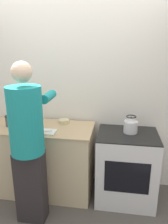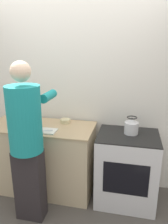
{
  "view_description": "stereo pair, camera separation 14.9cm",
  "coord_description": "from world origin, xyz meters",
  "px_view_note": "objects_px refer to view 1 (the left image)",
  "views": [
    {
      "loc": [
        0.57,
        -2.16,
        1.9
      ],
      "look_at": [
        0.2,
        0.21,
        1.17
      ],
      "focal_mm": 35.0,
      "sensor_mm": 36.0,
      "label": 1
    },
    {
      "loc": [
        0.72,
        -2.14,
        1.9
      ],
      "look_at": [
        0.2,
        0.21,
        1.17
      ],
      "focal_mm": 35.0,
      "sensor_mm": 36.0,
      "label": 2
    }
  ],
  "objects_px": {
    "cutting_board": "(44,132)",
    "kettle": "(131,126)",
    "person": "(28,141)",
    "knife": "(42,131)",
    "oven": "(126,167)",
    "bowl_prep": "(64,121)",
    "canister_jar": "(10,121)"
  },
  "relations": [
    {
      "from": "knife",
      "to": "person",
      "type": "bearing_deg",
      "value": -109.3
    },
    {
      "from": "bowl_prep",
      "to": "person",
      "type": "bearing_deg",
      "value": -106.73
    },
    {
      "from": "kettle",
      "to": "bowl_prep",
      "type": "distance_m",
      "value": 0.87
    },
    {
      "from": "bowl_prep",
      "to": "canister_jar",
      "type": "relative_size",
      "value": 1.0
    },
    {
      "from": "person",
      "to": "knife",
      "type": "distance_m",
      "value": 0.32
    },
    {
      "from": "oven",
      "to": "kettle",
      "type": "relative_size",
      "value": 4.29
    },
    {
      "from": "person",
      "to": "oven",
      "type": "bearing_deg",
      "value": 26.12
    },
    {
      "from": "cutting_board",
      "to": "kettle",
      "type": "relative_size",
      "value": 1.43
    },
    {
      "from": "person",
      "to": "canister_jar",
      "type": "relative_size",
      "value": 12.96
    },
    {
      "from": "oven",
      "to": "kettle",
      "type": "distance_m",
      "value": 0.54
    },
    {
      "from": "oven",
      "to": "cutting_board",
      "type": "height_order",
      "value": "cutting_board"
    },
    {
      "from": "bowl_prep",
      "to": "canister_jar",
      "type": "height_order",
      "value": "canister_jar"
    },
    {
      "from": "person",
      "to": "knife",
      "type": "bearing_deg",
      "value": 83.87
    },
    {
      "from": "kettle",
      "to": "bowl_prep",
      "type": "relative_size",
      "value": 1.52
    },
    {
      "from": "knife",
      "to": "cutting_board",
      "type": "bearing_deg",
      "value": 48.56
    },
    {
      "from": "oven",
      "to": "knife",
      "type": "height_order",
      "value": "knife"
    },
    {
      "from": "cutting_board",
      "to": "bowl_prep",
      "type": "relative_size",
      "value": 2.18
    },
    {
      "from": "cutting_board",
      "to": "person",
      "type": "bearing_deg",
      "value": -97.76
    },
    {
      "from": "knife",
      "to": "kettle",
      "type": "height_order",
      "value": "kettle"
    },
    {
      "from": "kettle",
      "to": "canister_jar",
      "type": "bearing_deg",
      "value": -177.41
    },
    {
      "from": "oven",
      "to": "knife",
      "type": "distance_m",
      "value": 1.13
    },
    {
      "from": "kettle",
      "to": "canister_jar",
      "type": "height_order",
      "value": "kettle"
    },
    {
      "from": "person",
      "to": "kettle",
      "type": "height_order",
      "value": "person"
    },
    {
      "from": "person",
      "to": "canister_jar",
      "type": "height_order",
      "value": "person"
    },
    {
      "from": "bowl_prep",
      "to": "kettle",
      "type": "bearing_deg",
      "value": -8.66
    },
    {
      "from": "cutting_board",
      "to": "kettle",
      "type": "bearing_deg",
      "value": 11.84
    },
    {
      "from": "oven",
      "to": "bowl_prep",
      "type": "relative_size",
      "value": 6.54
    },
    {
      "from": "cutting_board",
      "to": "knife",
      "type": "distance_m",
      "value": 0.03
    },
    {
      "from": "person",
      "to": "kettle",
      "type": "xyz_separation_m",
      "value": [
        1.06,
        0.56,
        0.02
      ]
    },
    {
      "from": "cutting_board",
      "to": "kettle",
      "type": "distance_m",
      "value": 1.04
    },
    {
      "from": "knife",
      "to": "bowl_prep",
      "type": "relative_size",
      "value": 1.72
    },
    {
      "from": "person",
      "to": "canister_jar",
      "type": "distance_m",
      "value": 0.66
    }
  ]
}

